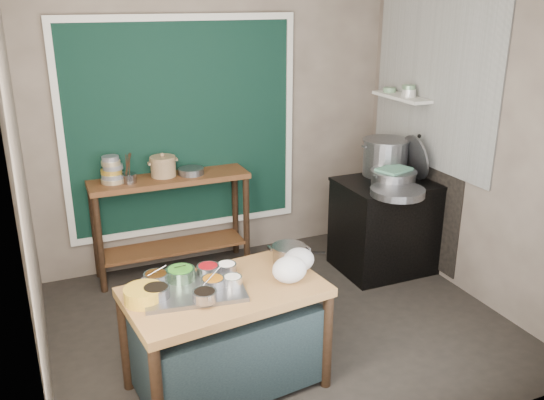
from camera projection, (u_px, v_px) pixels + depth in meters
name	position (u px, v px, depth m)	size (l,w,h in m)	color
floor	(280.00, 325.00, 4.66)	(3.50, 3.00, 0.02)	black
back_wall	(217.00, 118.00, 5.50)	(3.50, 0.02, 2.80)	#78695C
left_wall	(21.00, 187.00, 3.54)	(0.02, 3.00, 2.80)	#78695C
right_wall	(472.00, 135.00, 4.84)	(0.02, 3.00, 2.80)	#78695C
curtain_panel	(183.00, 128.00, 5.35)	(2.10, 0.02, 1.90)	black
curtain_frame	(183.00, 128.00, 5.34)	(2.22, 0.03, 2.02)	beige
tile_panel	(433.00, 73.00, 5.16)	(0.02, 1.70, 1.70)	#B2B2AA
soot_patch	(416.00, 191.00, 5.63)	(0.01, 1.30, 1.30)	black
wall_shelf	(402.00, 97.00, 5.46)	(0.22, 0.70, 0.03)	beige
prep_table	(226.00, 339.00, 3.79)	(1.25, 0.72, 0.75)	brown
back_counter	(172.00, 225.00, 5.41)	(1.45, 0.40, 0.95)	brown
stove_block	(386.00, 227.00, 5.49)	(0.90, 0.68, 0.85)	black
stove_top	(390.00, 183.00, 5.34)	(0.92, 0.69, 0.03)	black
condiment_tray	(194.00, 289.00, 3.62)	(0.62, 0.44, 0.03)	gray
condiment_bowls	(191.00, 280.00, 3.64)	(0.66, 0.49, 0.07)	gray
yellow_basin	(144.00, 295.00, 3.49)	(0.24, 0.24, 0.09)	gold
saucepan	(289.00, 254.00, 3.99)	(0.24, 0.24, 0.13)	gray
plastic_bag_a	(290.00, 270.00, 3.72)	(0.23, 0.20, 0.17)	white
plastic_bag_b	(299.00, 260.00, 3.87)	(0.22, 0.18, 0.16)	white
bowl_stack	(112.00, 171.00, 5.06)	(0.21, 0.21, 0.24)	tan
utensil_cup	(129.00, 178.00, 5.07)	(0.14, 0.14, 0.08)	gray
ceramic_crock	(163.00, 168.00, 5.23)	(0.24, 0.24, 0.16)	#866649
wide_bowl	(191.00, 171.00, 5.31)	(0.24, 0.24, 0.06)	gray
stock_pot	(385.00, 157.00, 5.48)	(0.45, 0.45, 0.35)	gray
pot_lid	(416.00, 157.00, 5.34)	(0.43, 0.43, 0.02)	gray
steamer	(393.00, 178.00, 5.22)	(0.43, 0.43, 0.14)	gray
green_cloth	(394.00, 169.00, 5.19)	(0.29, 0.22, 0.02)	#4E826D
shallow_pan	(398.00, 192.00, 4.96)	(0.47, 0.47, 0.06)	gray
shelf_bowl_stack	(409.00, 91.00, 5.35)	(0.14, 0.14, 0.11)	silver
shelf_bowl_green	(390.00, 90.00, 5.63)	(0.12, 0.12, 0.04)	gray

